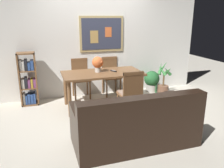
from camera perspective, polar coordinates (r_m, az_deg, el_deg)
ground_plane at (r=4.54m, az=0.15°, el=-7.38°), size 12.00×12.00×0.00m
wall_back_with_painting at (r=5.46m, az=-4.16°, el=10.82°), size 5.20×0.14×2.60m
dining_table at (r=4.72m, az=-2.39°, el=1.80°), size 1.63×0.83×0.74m
dining_chair_near_right at (r=4.20m, az=4.76°, el=-1.61°), size 0.40×0.41×0.91m
dining_chair_far_right at (r=5.53m, az=-0.38°, el=2.87°), size 0.40×0.41×0.91m
dining_chair_far_left at (r=5.38m, az=-7.91°, el=2.32°), size 0.40×0.41×0.91m
leather_couch at (r=3.41m, az=5.87°, el=-10.21°), size 1.80×0.84×0.84m
bookshelf at (r=5.16m, az=-20.20°, el=0.80°), size 0.36×0.28×1.13m
potted_ivy at (r=5.85m, az=9.88°, el=0.87°), size 0.38×0.38×0.53m
potted_palm at (r=5.63m, az=12.70°, el=0.24°), size 0.33×0.35×0.82m
flower_vase at (r=4.69m, az=-3.59°, el=5.24°), size 0.23×0.23×0.32m
tv_remote at (r=4.77m, az=0.39°, el=3.30°), size 0.11×0.16×0.02m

